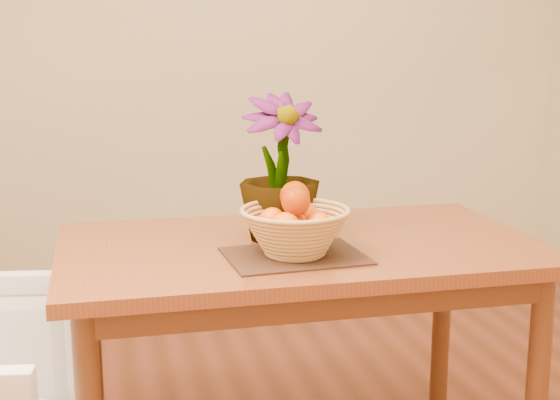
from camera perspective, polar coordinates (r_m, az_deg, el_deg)
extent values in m
cube|color=beige|center=(4.15, -5.45, 11.92)|extent=(4.00, 0.02, 2.70)
cube|color=brown|center=(2.32, 1.41, -3.58)|extent=(1.40, 0.80, 0.04)
cube|color=#4F2812|center=(2.33, 1.41, -5.00)|extent=(1.28, 0.68, 0.08)
cylinder|color=#4F2812|center=(2.40, 18.27, -13.17)|extent=(0.06, 0.06, 0.71)
cylinder|color=#4F2812|center=(2.67, -13.62, -10.26)|extent=(0.06, 0.06, 0.71)
cylinder|color=#4F2812|center=(2.92, 11.74, -8.22)|extent=(0.06, 0.06, 0.71)
cube|color=#372014|center=(2.16, 1.10, -4.11)|extent=(0.39, 0.31, 0.01)
cylinder|color=tan|center=(2.16, 1.10, -3.94)|extent=(0.15, 0.15, 0.01)
sphere|color=#F35603|center=(2.14, 1.11, -1.81)|extent=(0.07, 0.07, 0.07)
sphere|color=#F35603|center=(2.20, 1.81, -1.24)|extent=(0.08, 0.08, 0.08)
sphere|color=#F35603|center=(2.16, -0.56, -1.54)|extent=(0.08, 0.08, 0.08)
sphere|color=#F35603|center=(2.07, 0.38, -2.03)|extent=(0.08, 0.08, 0.08)
sphere|color=#F35603|center=(2.11, 2.83, -1.90)|extent=(0.08, 0.08, 0.08)
sphere|color=#F35603|center=(2.15, 1.09, 0.29)|extent=(0.08, 0.08, 0.08)
sphere|color=#F35603|center=(2.09, 1.15, -0.10)|extent=(0.08, 0.08, 0.08)
sphere|color=#F35603|center=(2.15, 1.09, 0.29)|extent=(0.08, 0.08, 0.08)
sphere|color=#F35603|center=(2.09, 1.15, -0.10)|extent=(0.08, 0.08, 0.08)
imported|color=#144413|center=(2.30, 0.00, 2.35)|extent=(0.27, 0.27, 0.43)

